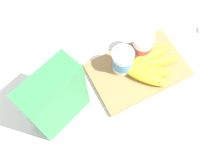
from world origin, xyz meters
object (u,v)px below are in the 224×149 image
(yogurt_cup_front, at_px, (123,61))
(banana_bunch, at_px, (148,67))
(spoon, at_px, (200,35))
(yogurt_cup_back, at_px, (142,45))
(cereal_box, at_px, (56,99))
(cutting_board, at_px, (138,70))

(yogurt_cup_front, xyz_separation_m, banana_bunch, (0.07, -0.05, -0.03))
(yogurt_cup_front, height_order, spoon, yogurt_cup_front)
(yogurt_cup_front, bearing_deg, spoon, -1.79)
(yogurt_cup_front, distance_m, yogurt_cup_back, 0.09)
(yogurt_cup_front, relative_size, spoon, 0.87)
(yogurt_cup_back, bearing_deg, cereal_box, -167.96)
(spoon, bearing_deg, yogurt_cup_front, 178.21)
(cereal_box, bearing_deg, cutting_board, 163.77)
(cereal_box, distance_m, banana_bunch, 0.33)
(cereal_box, xyz_separation_m, yogurt_cup_front, (0.24, 0.05, -0.06))
(cutting_board, height_order, yogurt_cup_back, yogurt_cup_back)
(yogurt_cup_front, distance_m, spoon, 0.32)
(cutting_board, bearing_deg, cereal_box, -176.19)
(cutting_board, height_order, cereal_box, cereal_box)
(cereal_box, distance_m, spoon, 0.57)
(cereal_box, relative_size, yogurt_cup_back, 2.73)
(cutting_board, bearing_deg, yogurt_cup_back, 51.14)
(spoon, bearing_deg, yogurt_cup_back, 172.14)
(banana_bunch, bearing_deg, cutting_board, 146.24)
(spoon, bearing_deg, cutting_board, -176.01)
(spoon, bearing_deg, cereal_box, -176.10)
(cutting_board, xyz_separation_m, spoon, (0.27, 0.02, -0.00))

